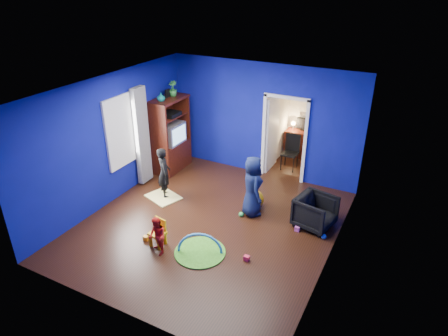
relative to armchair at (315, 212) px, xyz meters
The scene contains 33 objects.
floor 2.22m from the armchair, 153.98° to the right, with size 5.00×5.50×0.01m, color black.
ceiling 3.37m from the armchair, 153.98° to the right, with size 5.00×5.50×0.01m, color white.
wall_back 2.88m from the armchair, 137.75° to the left, with size 5.00×0.02×2.90m, color navy.
wall_front 4.34m from the armchair, 117.95° to the right, with size 5.00×0.02×2.90m, color navy.
wall_left 4.70m from the armchair, 167.86° to the right, with size 0.02×5.50×2.90m, color navy.
wall_right 1.56m from the armchair, 61.09° to the right, with size 0.02×5.50×2.90m, color navy.
alcove 3.13m from the armchair, 117.20° to the left, with size 1.00×1.75×2.50m, color silver, non-canonical shape.
armchair is the anchor object (origin of this frame).
child_black 3.53m from the armchair, behind, with size 0.45×0.29×1.23m, color black.
child_navy 1.41m from the armchair, behind, with size 0.67×0.43×1.36m, color #0F1939.
toddler_red 3.27m from the armchair, 136.49° to the right, with size 0.38×0.29×0.77m, color red.
vase 4.56m from the armchair, behind, with size 0.20×0.20×0.21m, color #0C6067.
potted_plant 4.70m from the armchair, 164.90° to the left, with size 0.22×0.22×0.39m, color #328A37.
tv_armoire 4.33m from the armchair, 167.74° to the left, with size 0.58×1.14×1.96m, color #371209.
crt_tv 4.30m from the armchair, 167.63° to the left, with size 0.46×0.70×0.54m, color silver.
yellow_blanket 3.55m from the armchair, behind, with size 0.75×0.60×0.03m, color #F2E07A.
hopper_ball 1.42m from the armchair, behind, with size 0.43×0.43×0.43m, color yellow.
kid_chair 3.25m from the armchair, 140.87° to the right, with size 0.28×0.28×0.50m, color yellow.
play_mat 2.54m from the armchair, 131.54° to the right, with size 0.98×0.98×0.03m, color #4FAB26.
toy_arch 2.54m from the armchair, 131.54° to the right, with size 0.87×0.87×0.05m, color #3F8CD8.
window_left 4.65m from the armchair, behind, with size 0.03×0.95×1.55m, color white.
curtain 4.43m from the armchair, behind, with size 0.14×0.42×2.40m, color slate.
doorway 2.36m from the armchair, 127.43° to the left, with size 1.16×0.10×2.10m, color white.
study_desk 3.57m from the armchair, 112.54° to the left, with size 0.88×0.44×0.75m, color #3D140A.
desk_monitor 3.73m from the armchair, 111.82° to the left, with size 0.40×0.05×0.32m, color black.
desk_lamp 3.79m from the armchair, 116.15° to the left, with size 0.14×0.14×0.14m, color #FFD88C.
folding_chair 2.71m from the armchair, 120.34° to the left, with size 0.40×0.40×0.92m, color black.
book_shelf 4.04m from the armchair, 111.88° to the left, with size 0.88×0.24×0.04m, color white.
toy_0 1.88m from the armchair, 115.21° to the right, with size 0.10×0.08×0.10m, color #F52840.
toy_1 0.54m from the armchair, 48.89° to the right, with size 0.11×0.11×0.11m, color blue.
toy_2 3.50m from the armchair, 144.17° to the right, with size 0.10×0.08×0.10m, color orange.
toy_3 1.58m from the armchair, 165.77° to the right, with size 0.11×0.11×0.11m, color green.
toy_4 0.52m from the armchair, 126.31° to the right, with size 0.10×0.08×0.10m, color #C94B9C.
Camera 1 is at (3.52, -6.12, 4.82)m, focal length 32.00 mm.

